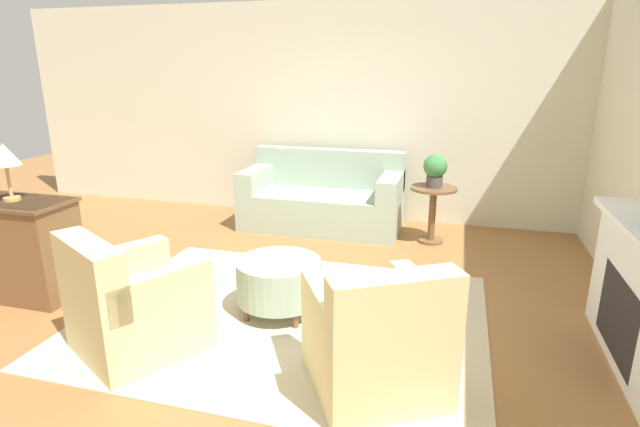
% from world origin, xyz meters
% --- Properties ---
extents(ground_plane, '(16.00, 16.00, 0.00)m').
position_xyz_m(ground_plane, '(0.00, 0.00, 0.00)').
color(ground_plane, '#996638').
extents(wall_back, '(9.97, 0.12, 2.80)m').
position_xyz_m(wall_back, '(0.00, 3.05, 1.40)').
color(wall_back, beige).
rests_on(wall_back, ground_plane).
extents(rug, '(3.22, 2.50, 0.01)m').
position_xyz_m(rug, '(0.00, 0.00, 0.01)').
color(rug, beige).
rests_on(rug, ground_plane).
extents(couch, '(1.98, 0.93, 0.95)m').
position_xyz_m(couch, '(-0.34, 2.45, 0.35)').
color(couch, '#9EB29E').
rests_on(couch, ground_plane).
extents(armchair_left, '(1.07, 1.08, 0.89)m').
position_xyz_m(armchair_left, '(-0.88, -0.75, 0.35)').
color(armchair_left, beige).
rests_on(armchair_left, rug).
extents(armchair_right, '(1.07, 1.08, 0.89)m').
position_xyz_m(armchair_right, '(0.88, -0.75, 0.35)').
color(armchair_right, beige).
rests_on(armchair_right, rug).
extents(ottoman_table, '(0.70, 0.70, 0.46)m').
position_xyz_m(ottoman_table, '(-0.07, 0.07, 0.30)').
color(ottoman_table, '#9EB29E').
rests_on(ottoman_table, rug).
extents(side_table, '(0.53, 0.53, 0.66)m').
position_xyz_m(side_table, '(1.04, 2.21, 0.45)').
color(side_table, brown).
rests_on(side_table, ground_plane).
extents(dresser, '(0.97, 0.53, 0.89)m').
position_xyz_m(dresser, '(-2.38, -0.22, 0.46)').
color(dresser, brown).
rests_on(dresser, ground_plane).
extents(potted_plant_on_side_table, '(0.27, 0.27, 0.38)m').
position_xyz_m(potted_plant_on_side_table, '(1.04, 2.21, 0.87)').
color(potted_plant_on_side_table, '#4C4742').
rests_on(potted_plant_on_side_table, side_table).
extents(table_lamp, '(0.24, 0.24, 0.49)m').
position_xyz_m(table_lamp, '(-2.38, -0.22, 1.26)').
color(table_lamp, tan).
rests_on(table_lamp, dresser).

